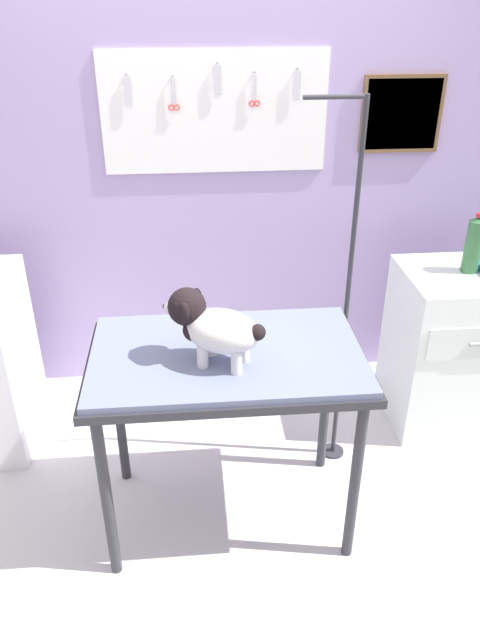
{
  "coord_description": "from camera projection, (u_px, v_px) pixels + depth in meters",
  "views": [
    {
      "loc": [
        -0.12,
        -1.85,
        2.08
      ],
      "look_at": [
        0.06,
        0.1,
        0.99
      ],
      "focal_mm": 34.05,
      "sensor_mm": 36.0,
      "label": 1
    }
  ],
  "objects": [
    {
      "name": "ground",
      "position": [
        228.0,
        533.0,
        2.64
      ],
      "size": [
        4.4,
        4.0,
        0.04
      ],
      "primitive_type": "cube",
      "color": "silver"
    },
    {
      "name": "rear_wall_panel",
      "position": [
        210.0,
        183.0,
        3.18
      ],
      "size": [
        4.0,
        0.09,
        2.3
      ],
      "color": "#A590C2",
      "rests_on": "ground"
    },
    {
      "name": "grooming_table",
      "position": [
        227.0,
        370.0,
        2.36
      ],
      "size": [
        1.07,
        0.65,
        0.85
      ],
      "color": "#2D2D33",
      "rests_on": "ground"
    },
    {
      "name": "grooming_arm",
      "position": [
        344.0,
        312.0,
        2.68
      ],
      "size": [
        0.3,
        0.11,
        1.72
      ],
      "color": "#2D2D33",
      "rests_on": "ground"
    },
    {
      "name": "dog",
      "position": [
        212.0,
        326.0,
        2.18
      ],
      "size": [
        0.38,
        0.28,
        0.28
      ],
      "color": "white",
      "rests_on": "grooming_table"
    },
    {
      "name": "cabinet_right",
      "position": [
        460.0,
        347.0,
        3.15
      ],
      "size": [
        0.68,
        0.54,
        0.85
      ],
      "color": "white",
      "rests_on": "ground"
    },
    {
      "name": "soda_bottle",
      "position": [
        474.0,
        245.0,
        2.89
      ],
      "size": [
        0.08,
        0.08,
        0.3
      ],
      "color": "#326639",
      "rests_on": "cabinet_right"
    }
  ]
}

